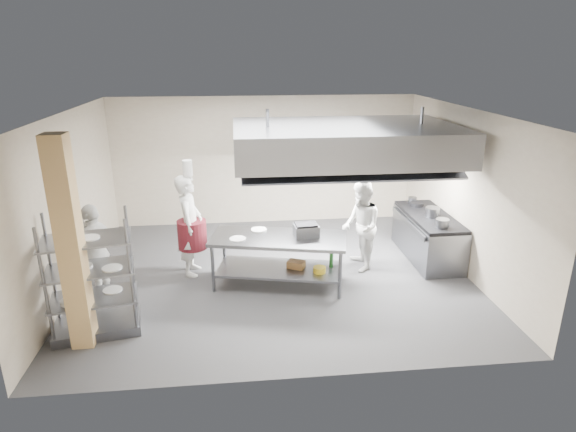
{
  "coord_description": "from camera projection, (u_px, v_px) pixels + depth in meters",
  "views": [
    {
      "loc": [
        -0.66,
        -8.09,
        3.97
      ],
      "look_at": [
        0.24,
        0.2,
        1.09
      ],
      "focal_mm": 30.0,
      "sensor_mm": 36.0,
      "label": 1
    }
  ],
  "objects": [
    {
      "name": "chef_line",
      "position": [
        361.0,
        226.0,
        8.97
      ],
      "size": [
        0.65,
        0.83,
        1.7
      ],
      "primitive_type": "imported",
      "rotation": [
        0.0,
        0.0,
        -1.57
      ],
      "color": "silver",
      "rests_on": "floor"
    },
    {
      "name": "pass_rack",
      "position": [
        91.0,
        276.0,
        6.89
      ],
      "size": [
        1.32,
        0.93,
        1.81
      ],
      "primitive_type": null,
      "rotation": [
        0.0,
        0.0,
        0.19
      ],
      "color": "slate",
      "rests_on": "floor"
    },
    {
      "name": "wall_shelf",
      "position": [
        342.0,
        161.0,
        11.32
      ],
      "size": [
        1.5,
        0.28,
        0.04
      ],
      "primitive_type": "cube",
      "color": "slate",
      "rests_on": "wall_back"
    },
    {
      "name": "plate_stack",
      "position": [
        94.0,
        296.0,
        6.99
      ],
      "size": [
        0.28,
        0.28,
        0.05
      ],
      "primitive_type": "cylinder",
      "color": "silver",
      "rests_on": "pass_rack"
    },
    {
      "name": "ceiling",
      "position": [
        275.0,
        112.0,
        7.98
      ],
      "size": [
        7.0,
        7.0,
        0.0
      ],
      "primitive_type": "plane",
      "rotation": [
        3.14,
        0.0,
        0.0
      ],
      "color": "silver",
      "rests_on": "wall_back"
    },
    {
      "name": "wicker_basket",
      "position": [
        296.0,
        264.0,
        8.49
      ],
      "size": [
        0.35,
        0.32,
        0.13
      ],
      "primitive_type": "cube",
      "rotation": [
        0.0,
        0.0,
        -0.5
      ],
      "color": "olive",
      "rests_on": "island_undershelf"
    },
    {
      "name": "stockpot",
      "position": [
        432.0,
        212.0,
        9.33
      ],
      "size": [
        0.27,
        0.27,
        0.19
      ],
      "primitive_type": "cylinder",
      "color": "slate",
      "rests_on": "range_top"
    },
    {
      "name": "hood_strip_a",
      "position": [
        296.0,
        160.0,
        8.7
      ],
      "size": [
        1.6,
        0.12,
        0.04
      ],
      "primitive_type": "cube",
      "color": "white",
      "rests_on": "exhaust_hood"
    },
    {
      "name": "griddle",
      "position": [
        306.0,
        230.0,
        8.32
      ],
      "size": [
        0.44,
        0.36,
        0.2
      ],
      "primitive_type": "cube",
      "rotation": [
        0.0,
        0.0,
        0.09
      ],
      "color": "slate",
      "rests_on": "island_worktop"
    },
    {
      "name": "wall_back",
      "position": [
        265.0,
        161.0,
        11.29
      ],
      "size": [
        7.0,
        0.0,
        7.0
      ],
      "primitive_type": "plane",
      "rotation": [
        1.57,
        0.0,
        0.0
      ],
      "color": "#B2A38D",
      "rests_on": "ground"
    },
    {
      "name": "wall_left",
      "position": [
        69.0,
        205.0,
        8.11
      ],
      "size": [
        0.0,
        6.0,
        6.0
      ],
      "primitive_type": "plane",
      "rotation": [
        1.57,
        0.0,
        1.57
      ],
      "color": "#B2A38D",
      "rests_on": "ground"
    },
    {
      "name": "exhaust_hood",
      "position": [
        345.0,
        142.0,
        8.69
      ],
      "size": [
        4.0,
        2.5,
        0.6
      ],
      "primitive_type": "cube",
      "color": "slate",
      "rests_on": "ceiling"
    },
    {
      "name": "wall_right",
      "position": [
        465.0,
        192.0,
        8.83
      ],
      "size": [
        0.0,
        6.0,
        6.0
      ],
      "primitive_type": "plane",
      "rotation": [
        1.57,
        0.0,
        -1.57
      ],
      "color": "#B2A38D",
      "rests_on": "ground"
    },
    {
      "name": "island",
      "position": [
        279.0,
        261.0,
        8.46
      ],
      "size": [
        2.48,
        1.46,
        0.91
      ],
      "primitive_type": null,
      "rotation": [
        0.0,
        0.0,
        -0.22
      ],
      "color": "gray",
      "rests_on": "floor"
    },
    {
      "name": "chef_head",
      "position": [
        190.0,
        225.0,
        8.76
      ],
      "size": [
        0.5,
        0.72,
        1.89
      ],
      "primitive_type": "imported",
      "rotation": [
        0.0,
        0.0,
        1.49
      ],
      "color": "white",
      "rests_on": "floor"
    },
    {
      "name": "chef_plating",
      "position": [
        96.0,
        253.0,
        7.86
      ],
      "size": [
        0.66,
        1.05,
        1.67
      ],
      "primitive_type": "imported",
      "rotation": [
        0.0,
        0.0,
        -1.85
      ],
      "color": "white",
      "rests_on": "floor"
    },
    {
      "name": "column",
      "position": [
        71.0,
        246.0,
        6.39
      ],
      "size": [
        0.3,
        0.3,
        3.0
      ],
      "primitive_type": "cube",
      "color": "tan",
      "rests_on": "floor"
    },
    {
      "name": "floor",
      "position": [
        276.0,
        275.0,
        8.96
      ],
      "size": [
        7.0,
        7.0,
        0.0
      ],
      "primitive_type": "plane",
      "color": "#373739",
      "rests_on": "ground"
    },
    {
      "name": "range_top",
      "position": [
        430.0,
        216.0,
        9.46
      ],
      "size": [
        0.78,
        1.96,
        0.06
      ],
      "primitive_type": "cube",
      "color": "black",
      "rests_on": "cooking_range"
    },
    {
      "name": "island_worktop",
      "position": [
        279.0,
        238.0,
        8.32
      ],
      "size": [
        2.48,
        1.46,
        0.06
      ],
      "primitive_type": "cube",
      "rotation": [
        0.0,
        0.0,
        -0.22
      ],
      "color": "slate",
      "rests_on": "island"
    },
    {
      "name": "island_undershelf",
      "position": [
        279.0,
        269.0,
        8.51
      ],
      "size": [
        2.28,
        1.32,
        0.04
      ],
      "primitive_type": "cube",
      "rotation": [
        0.0,
        0.0,
        -0.22
      ],
      "color": "slate",
      "rests_on": "island"
    },
    {
      "name": "cooking_range",
      "position": [
        427.0,
        238.0,
        9.61
      ],
      "size": [
        0.8,
        2.0,
        0.84
      ],
      "primitive_type": "cube",
      "color": "slate",
      "rests_on": "floor"
    },
    {
      "name": "hood_strip_b",
      "position": [
        392.0,
        158.0,
        8.88
      ],
      "size": [
        1.6,
        0.12,
        0.04
      ],
      "primitive_type": "cube",
      "color": "white",
      "rests_on": "exhaust_hood"
    }
  ]
}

